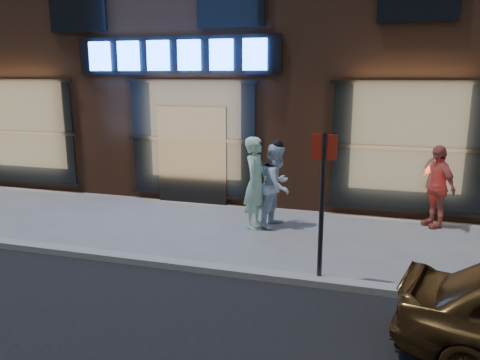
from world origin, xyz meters
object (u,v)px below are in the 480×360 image
at_px(man_bowtie, 256,183).
at_px(passerby, 436,186).
at_px(man_cap, 277,185).
at_px(sign_post, 322,195).

bearing_deg(man_bowtie, passerby, -66.35).
relative_size(man_bowtie, passerby, 1.10).
bearing_deg(man_cap, man_bowtie, 133.70).
height_order(man_bowtie, man_cap, man_bowtie).
xyz_separation_m(man_cap, passerby, (3.22, 0.90, -0.01)).
height_order(man_cap, passerby, man_cap).
xyz_separation_m(man_bowtie, man_cap, (0.40, 0.23, -0.08)).
xyz_separation_m(man_cap, sign_post, (1.23, -2.59, 0.53)).
relative_size(man_cap, passerby, 1.01).
height_order(man_bowtie, passerby, man_bowtie).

